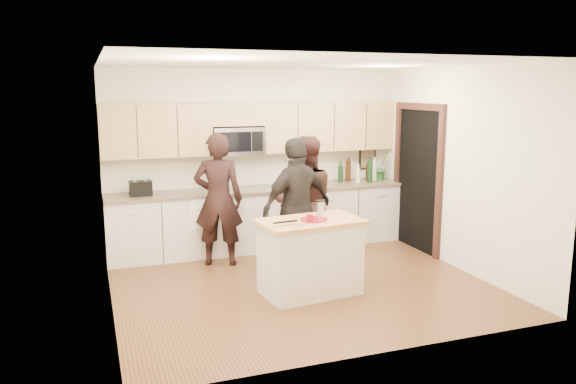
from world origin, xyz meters
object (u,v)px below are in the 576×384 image
object	(u,v)px
island	(310,257)
woman_center	(305,202)
toaster	(141,188)
woman_right	(297,207)
woman_left	(218,200)

from	to	relation	value
island	woman_center	bearing A→B (deg)	65.70
island	toaster	bearing A→B (deg)	124.36
woman_center	woman_right	world-z (taller)	woman_right
island	woman_center	world-z (taller)	woman_center
toaster	woman_left	bearing A→B (deg)	-28.91
woman_left	woman_right	distance (m)	1.14
woman_center	woman_right	bearing A→B (deg)	65.65
toaster	woman_center	bearing A→B (deg)	-24.80
island	woman_right	world-z (taller)	woman_right
island	woman_left	world-z (taller)	woman_left
woman_center	toaster	bearing A→B (deg)	-13.53
island	toaster	world-z (taller)	toaster
woman_left	woman_right	xyz separation A→B (m)	(0.87, -0.75, -0.02)
island	woman_right	size ratio (longest dim) A/B	0.71
woman_left	woman_right	size ratio (longest dim) A/B	1.02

